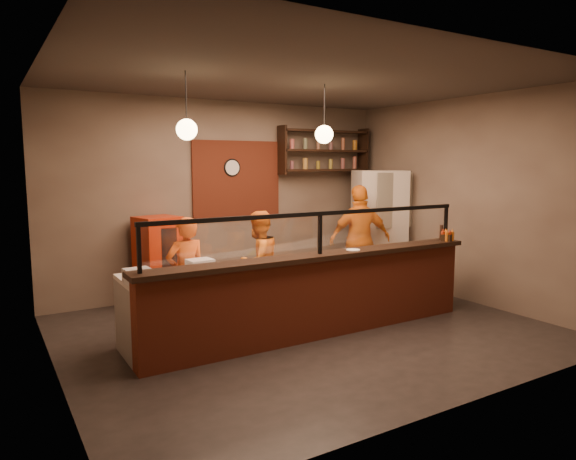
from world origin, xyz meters
TOP-DOWN VIEW (x-y plane):
  - floor at (0.00, 0.00)m, footprint 6.00×6.00m
  - ceiling at (0.00, 0.00)m, footprint 6.00×6.00m
  - wall_back at (0.00, 2.50)m, footprint 6.00×0.00m
  - wall_left at (-3.00, 0.00)m, footprint 0.00×5.00m
  - wall_right at (3.00, 0.00)m, footprint 0.00×5.00m
  - wall_front at (0.00, -2.50)m, footprint 6.00×0.00m
  - brick_patch at (0.20, 2.47)m, footprint 1.60×0.04m
  - service_counter at (0.00, -0.30)m, footprint 4.60×0.25m
  - counter_ledge at (0.00, -0.30)m, footprint 4.70×0.37m
  - worktop_cabinet at (0.00, 0.20)m, footprint 4.60×0.75m
  - worktop at (0.00, 0.20)m, footprint 4.60×0.75m
  - sneeze_guard at (0.00, -0.30)m, footprint 4.50×0.05m
  - wall_shelving at (1.90, 2.32)m, footprint 1.84×0.28m
  - wall_clock at (0.10, 2.46)m, footprint 0.30×0.04m
  - pendant_left at (-1.50, 0.20)m, footprint 0.24×0.24m
  - pendant_right at (0.40, 0.20)m, footprint 0.24×0.24m
  - cook_left at (-1.34, 0.79)m, footprint 0.58×0.41m
  - cook_mid at (-0.18, 1.00)m, footprint 0.86×0.76m
  - cook_right at (1.81, 1.15)m, footprint 1.15×0.71m
  - fridge at (2.60, 1.59)m, footprint 1.11×1.08m
  - red_cooler at (-1.29, 2.15)m, footprint 0.70×0.66m
  - pizza_dough at (0.98, 0.31)m, footprint 0.55×0.55m
  - prep_tub_a at (-2.15, 0.07)m, footprint 0.29×0.24m
  - prep_tub_b at (-1.38, 0.20)m, footprint 0.30×0.25m
  - prep_tub_c at (-2.15, -0.06)m, footprint 0.34×0.31m
  - rolling_pin at (-0.43, 0.24)m, footprint 0.31×0.24m
  - condiment_caddy at (2.20, -0.36)m, footprint 0.20×0.18m
  - pepper_mill at (2.20, -0.24)m, footprint 0.06×0.06m
  - small_plate at (0.51, -0.32)m, footprint 0.18×0.18m

SIDE VIEW (x-z plane):
  - floor at x=0.00m, z-range 0.00..0.00m
  - worktop_cabinet at x=0.00m, z-range 0.00..0.85m
  - service_counter at x=0.00m, z-range 0.00..1.00m
  - red_cooler at x=-1.29m, z-range 0.00..1.38m
  - cook_left at x=-1.34m, z-range 0.00..1.49m
  - cook_mid at x=-0.18m, z-range 0.00..1.50m
  - worktop at x=0.00m, z-range 0.85..0.90m
  - pizza_dough at x=0.98m, z-range 0.90..0.91m
  - cook_right at x=1.81m, z-range 0.00..1.82m
  - rolling_pin at x=-0.43m, z-range 0.90..0.96m
  - prep_tub_c at x=-2.15m, z-range 0.90..1.04m
  - prep_tub_a at x=-2.15m, z-range 0.90..1.04m
  - prep_tub_b at x=-1.38m, z-range 0.90..1.04m
  - fridge at x=2.60m, z-range 0.00..2.05m
  - counter_ledge at x=0.00m, z-range 1.00..1.06m
  - small_plate at x=0.51m, z-range 1.06..1.07m
  - condiment_caddy at x=2.20m, z-range 1.06..1.15m
  - pepper_mill at x=2.20m, z-range 1.06..1.28m
  - sneeze_guard at x=0.00m, z-range 1.11..1.63m
  - wall_back at x=0.00m, z-range -1.40..4.60m
  - wall_left at x=-3.00m, z-range -0.90..4.10m
  - wall_right at x=3.00m, z-range -0.90..4.10m
  - wall_front at x=0.00m, z-range -1.40..4.60m
  - brick_patch at x=0.20m, z-range 1.25..2.55m
  - wall_clock at x=0.10m, z-range 1.95..2.25m
  - wall_shelving at x=1.90m, z-range 1.98..2.83m
  - pendant_left at x=-1.50m, z-range 2.17..2.94m
  - pendant_right at x=0.40m, z-range 2.17..2.94m
  - ceiling at x=0.00m, z-range 3.20..3.20m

